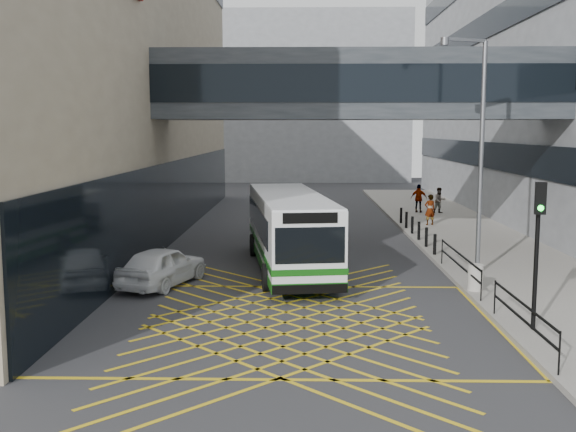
# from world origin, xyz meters

# --- Properties ---
(ground) EXTENTS (120.00, 120.00, 0.00)m
(ground) POSITION_xyz_m (0.00, 0.00, 0.00)
(ground) COLOR #333335
(building_far) EXTENTS (28.00, 16.00, 18.00)m
(building_far) POSITION_xyz_m (-2.00, 60.00, 9.00)
(building_far) COLOR gray
(building_far) RESTS_ON ground
(skybridge) EXTENTS (20.00, 4.10, 3.00)m
(skybridge) POSITION_xyz_m (3.00, 12.00, 7.50)
(skybridge) COLOR #34393E
(skybridge) RESTS_ON ground
(pavement) EXTENTS (6.00, 54.00, 0.16)m
(pavement) POSITION_xyz_m (9.00, 15.00, 0.08)
(pavement) COLOR gray
(pavement) RESTS_ON ground
(box_junction) EXTENTS (12.00, 9.00, 0.01)m
(box_junction) POSITION_xyz_m (0.00, 0.00, 0.00)
(box_junction) COLOR gold
(box_junction) RESTS_ON ground
(bus) EXTENTS (3.97, 11.06, 3.03)m
(bus) POSITION_xyz_m (-0.03, 7.55, 1.62)
(bus) COLOR white
(bus) RESTS_ON ground
(car_white) EXTENTS (3.24, 4.93, 1.45)m
(car_white) POSITION_xyz_m (-4.50, 4.59, 0.73)
(car_white) COLOR white
(car_white) RESTS_ON ground
(car_dark) EXTENTS (3.06, 5.11, 1.50)m
(car_dark) POSITION_xyz_m (-0.06, 18.47, 0.75)
(car_dark) COLOR black
(car_dark) RESTS_ON ground
(car_silver) EXTENTS (2.59, 5.05, 1.51)m
(car_silver) POSITION_xyz_m (0.10, 14.07, 0.75)
(car_silver) COLOR gray
(car_silver) RESTS_ON ground
(traffic_light) EXTENTS (0.31, 0.48, 4.02)m
(traffic_light) POSITION_xyz_m (6.75, -1.13, 2.78)
(traffic_light) COLOR black
(traffic_light) RESTS_ON pavement
(street_lamp) EXTENTS (1.89, 0.94, 8.60)m
(street_lamp) POSITION_xyz_m (6.89, 5.97, 5.06)
(street_lamp) COLOR slate
(street_lamp) RESTS_ON pavement
(litter_bin) EXTENTS (0.51, 0.51, 0.88)m
(litter_bin) POSITION_xyz_m (6.33, 3.44, 0.60)
(litter_bin) COLOR #ADA89E
(litter_bin) RESTS_ON pavement
(kerb_railings) EXTENTS (0.05, 12.54, 1.00)m
(kerb_railings) POSITION_xyz_m (6.15, 1.78, 0.88)
(kerb_railings) COLOR black
(kerb_railings) RESTS_ON pavement
(bollards) EXTENTS (0.14, 10.14, 0.90)m
(bollards) POSITION_xyz_m (6.25, 15.00, 0.61)
(bollards) COLOR black
(bollards) RESTS_ON pavement
(pedestrian_a) EXTENTS (0.81, 0.68, 1.74)m
(pedestrian_a) POSITION_xyz_m (7.76, 19.26, 1.03)
(pedestrian_a) COLOR gray
(pedestrian_a) RESTS_ON pavement
(pedestrian_b) EXTENTS (0.90, 0.67, 1.65)m
(pedestrian_b) POSITION_xyz_m (9.43, 24.76, 0.99)
(pedestrian_b) COLOR gray
(pedestrian_b) RESTS_ON pavement
(pedestrian_c) EXTENTS (1.20, 0.88, 1.84)m
(pedestrian_c) POSITION_xyz_m (8.15, 25.13, 1.08)
(pedestrian_c) COLOR gray
(pedestrian_c) RESTS_ON pavement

